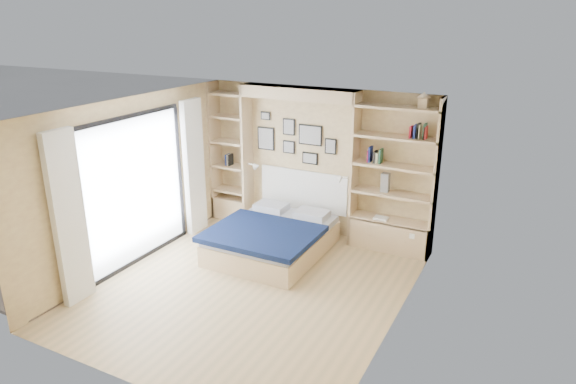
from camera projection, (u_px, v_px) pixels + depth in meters
The scene contains 8 objects.
ground at pixel (251, 287), 7.14m from camera, with size 4.50×4.50×0.00m, color tan.
room_shell at pixel (278, 180), 8.23m from camera, with size 4.50×4.50×4.50m.
bed at pixel (273, 237), 8.12m from camera, with size 1.62×2.12×1.07m.
photo_gallery at pixel (294, 139), 8.68m from camera, with size 1.48×0.02×0.82m.
reading_lamps at pixel (296, 172), 8.59m from camera, with size 1.92×0.12×0.15m.
shelf_decor at pixel (379, 146), 7.86m from camera, with size 3.52×0.23×2.03m.
deck at pixel (69, 239), 8.70m from camera, with size 3.20×4.00×0.05m, color brown.
deck_chair at pixel (85, 210), 9.03m from camera, with size 0.63×0.80×0.70m.
Camera 1 is at (3.34, -5.38, 3.60)m, focal length 32.00 mm.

